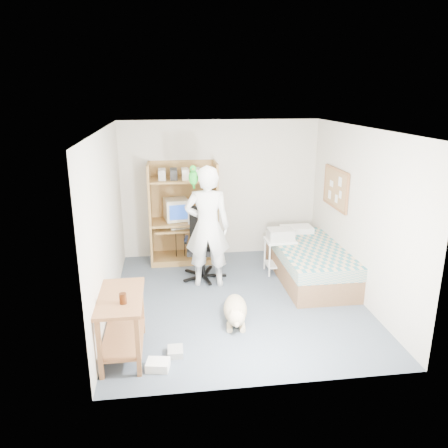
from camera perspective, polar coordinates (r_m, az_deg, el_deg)
name	(u,v)px	position (r m, az deg, el deg)	size (l,w,h in m)	color
floor	(237,300)	(6.60, 1.75, -9.85)	(4.00, 4.00, 0.00)	#4B5766
wall_back	(220,189)	(8.06, -0.49, 4.58)	(3.60, 0.02, 2.50)	beige
wall_right	(360,215)	(6.67, 17.30, 1.17)	(0.02, 4.00, 2.50)	beige
wall_left	(107,224)	(6.11, -15.03, -0.03)	(0.02, 4.00, 2.50)	beige
ceiling	(239,129)	(5.91, 1.97, 12.34)	(3.60, 4.00, 0.02)	white
computer_hutch	(183,217)	(7.85, -5.32, 0.95)	(1.20, 0.63, 1.80)	olive
bed	(309,262)	(7.33, 11.09, -4.90)	(1.02, 2.02, 0.66)	brown
side_desk	(122,316)	(5.26, -13.21, -11.65)	(0.50, 1.00, 0.75)	brown
corkboard	(336,188)	(7.41, 14.38, 4.54)	(0.04, 0.94, 0.66)	olive
office_chair	(203,253)	(7.23, -2.72, -3.83)	(0.65, 0.65, 1.16)	black
person	(207,227)	(6.76, -2.19, -0.39)	(0.70, 0.46, 1.92)	white
parrot	(193,176)	(6.56, -4.03, 6.24)	(0.14, 0.25, 0.39)	#13841A
dog	(235,310)	(5.97, 1.50, -11.18)	(0.40, 0.99, 0.37)	#C8AF86
printer_cart	(280,250)	(7.46, 7.30, -3.45)	(0.50, 0.40, 0.59)	white
printer	(280,234)	(7.37, 7.38, -1.33)	(0.42, 0.32, 0.18)	#B3B3AE
crt_monitor	(176,209)	(7.82, -6.26, 1.91)	(0.46, 0.48, 0.38)	beige
keyboard	(183,227)	(7.74, -5.33, -0.45)	(0.45, 0.16, 0.03)	beige
pencil_cup	(202,217)	(7.79, -2.90, 0.86)	(0.08, 0.08, 0.12)	gold
drink_glass	(123,298)	(4.95, -13.07, -9.46)	(0.08, 0.08, 0.12)	#3A1909
floor_box_a	(158,365)	(5.16, -8.63, -17.75)	(0.25, 0.20, 0.10)	white
floor_box_b	(175,352)	(5.38, -6.37, -16.24)	(0.18, 0.22, 0.08)	#A6A7A2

